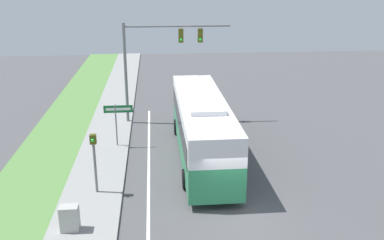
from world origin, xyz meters
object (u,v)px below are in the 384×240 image
signal_gantry (157,52)px  street_sign (117,116)px  pedestrian_signal (94,154)px  utility_cabinet (70,218)px  bus (202,124)px

signal_gantry → street_sign: size_ratio=2.70×
pedestrian_signal → utility_cabinet: (-0.67, -3.12, -1.38)m
signal_gantry → street_sign: 5.90m
pedestrian_signal → bus: bearing=36.4°
utility_cabinet → bus: bearing=49.5°
signal_gantry → street_sign: bearing=-118.5°
street_sign → utility_cabinet: bearing=-98.3°
bus → signal_gantry: 7.35m
bus → pedestrian_signal: bus is taller
utility_cabinet → signal_gantry: bearing=74.4°
street_sign → utility_cabinet: (-1.29, -8.90, -1.28)m
signal_gantry → pedestrian_signal: size_ratio=2.39×
signal_gantry → pedestrian_signal: signal_gantry is taller
bus → signal_gantry: signal_gantry is taller
signal_gantry → utility_cabinet: 14.53m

